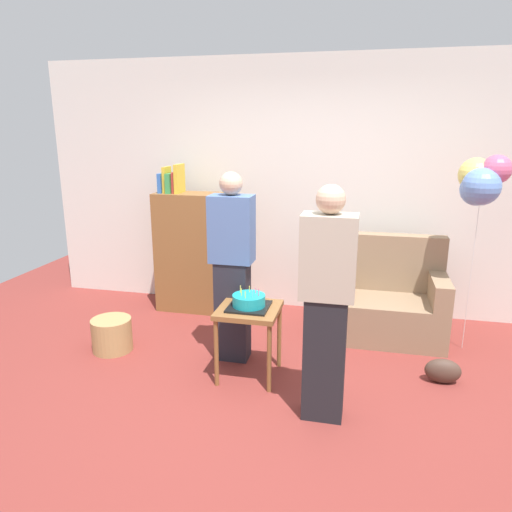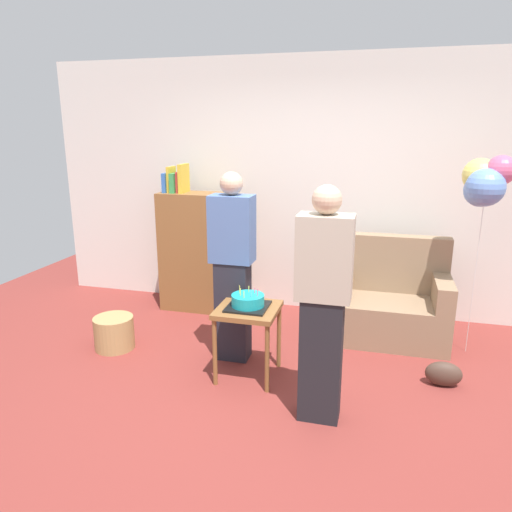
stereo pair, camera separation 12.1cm
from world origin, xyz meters
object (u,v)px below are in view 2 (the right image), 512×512
Objects in this scene: birthday_cake at (248,302)px; handbag at (444,374)px; bookshelf at (197,250)px; side_table at (248,318)px; couch at (388,303)px; person_blowing_candles at (232,267)px; wicker_basket at (114,333)px; person_holding_cake at (323,305)px; balloon_bunch at (485,182)px.

handbag is (1.53, 0.24, -0.54)m from birthday_cake.
side_table is at bearing -54.23° from bookshelf.
person_blowing_candles is (-1.31, -0.82, 0.49)m from couch.
person_blowing_candles is at bearing -54.72° from bookshelf.
person_blowing_candles reaches higher than bookshelf.
person_blowing_candles reaches higher than side_table.
wicker_basket is (-1.11, -0.11, -0.68)m from person_blowing_candles.
bookshelf is 1.32m from wicker_basket.
wicker_basket is at bearing -178.61° from handbag.
side_table is at bearing -134.95° from couch.
handbag is (1.74, -0.04, -0.73)m from person_blowing_candles.
person_holding_cake is 4.53× the size of wicker_basket.
birthday_cake is at bearing -86.02° from side_table.
person_holding_cake is (1.59, -1.75, 0.16)m from bookshelf.
handbag is at bearing 1.39° from wicker_basket.
bookshelf is at bearing -22.91° from person_holding_cake.
balloon_bunch reaches higher than bookshelf.
birthday_cake is at bearing -152.64° from balloon_bunch.
bookshelf is at bearing 125.77° from birthday_cake.
handbag is (0.89, 0.67, -0.73)m from person_holding_cake.
bookshelf is 0.98× the size of person_blowing_candles.
person_holding_cake is (0.85, -0.71, 0.00)m from person_blowing_candles.
couch is 3.93× the size of handbag.
couch is at bearing 42.66° from person_blowing_candles.
person_blowing_candles reaches higher than birthday_cake.
side_table reaches higher than handbag.
birthday_cake is 1.64m from handbag.
side_table is 1.85× the size of birthday_cake.
couch is 3.06× the size of wicker_basket.
birthday_cake is 0.40m from person_blowing_candles.
wicker_basket is (-2.42, -0.93, -0.19)m from couch.
side_table is (-1.09, -1.09, 0.16)m from couch.
bookshelf reaches higher than wicker_basket.
couch reaches higher than wicker_basket.
bookshelf is at bearing 135.92° from person_blowing_candles.
person_blowing_candles reaches higher than handbag.
person_blowing_candles is 2.22m from balloon_bunch.
birthday_cake is 0.20× the size of person_holding_cake.
birthday_cake reaches higher than side_table.
birthday_cake is 0.89× the size of wicker_basket.
balloon_bunch is at bearing -105.46° from person_holding_cake.
handbag is at bearing -118.35° from person_holding_cake.
couch is at bearing 166.49° from balloon_bunch.
side_table is at bearing 93.98° from birthday_cake.
balloon_bunch is at bearing -13.51° from couch.
wicker_basket is at bearing 172.83° from birthday_cake.
couch is 1.86× the size of side_table.
handbag is at bearing 8.78° from birthday_cake.
wicker_basket is 2.86m from handbag.
balloon_bunch is (1.79, 0.93, 1.03)m from side_table.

